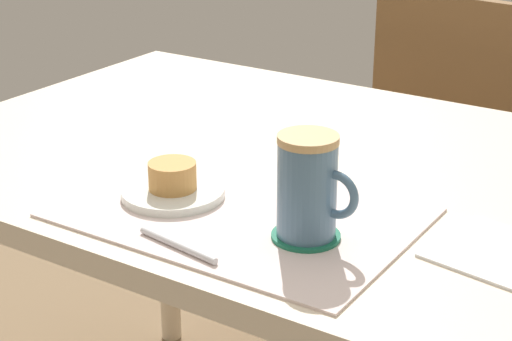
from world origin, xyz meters
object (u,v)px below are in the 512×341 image
at_px(dining_table, 324,207).
at_px(pastry_plate, 173,192).
at_px(pastry, 172,176).
at_px(coffee_mug, 309,186).
at_px(wooden_chair, 412,158).

distance_m(dining_table, pastry_plate, 0.27).
bearing_deg(pastry, pastry_plate, 90.00).
xyz_separation_m(dining_table, coffee_mug, (0.11, -0.24, 0.15)).
bearing_deg(dining_table, pastry, -117.10).
xyz_separation_m(dining_table, pastry_plate, (-0.12, -0.23, 0.08)).
distance_m(dining_table, wooden_chair, 0.77).
relative_size(dining_table, wooden_chair, 1.59).
distance_m(pastry_plate, pastry, 0.03).
relative_size(wooden_chair, pastry_plate, 5.78).
bearing_deg(wooden_chair, pastry, 100.19).
height_order(pastry_plate, pastry, pastry).
relative_size(dining_table, pastry, 19.87).
bearing_deg(coffee_mug, pastry_plate, 177.27).
height_order(pastry, coffee_mug, coffee_mug).
height_order(pastry_plate, coffee_mug, coffee_mug).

